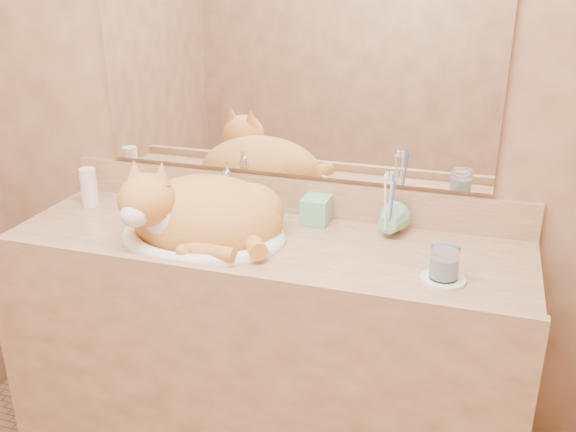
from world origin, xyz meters
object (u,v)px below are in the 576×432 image
(vanity_counter, at_px, (264,360))
(cat, at_px, (199,211))
(sink_basin, at_px, (202,214))
(toothbrush_cup, at_px, (387,227))
(soap_dispenser, at_px, (312,200))
(water_glass, at_px, (445,263))

(vanity_counter, relative_size, cat, 3.34)
(sink_basin, bearing_deg, toothbrush_cup, 6.08)
(soap_dispenser, height_order, water_glass, soap_dispenser)
(sink_basin, xyz_separation_m, toothbrush_cup, (0.54, 0.15, -0.03))
(toothbrush_cup, bearing_deg, vanity_counter, -159.99)
(toothbrush_cup, bearing_deg, sink_basin, -164.57)
(toothbrush_cup, height_order, water_glass, water_glass)
(sink_basin, bearing_deg, cat, 161.51)
(vanity_counter, distance_m, cat, 0.55)
(cat, distance_m, toothbrush_cup, 0.57)
(vanity_counter, distance_m, toothbrush_cup, 0.60)
(sink_basin, distance_m, soap_dispenser, 0.35)
(soap_dispenser, bearing_deg, sink_basin, -148.62)
(vanity_counter, height_order, sink_basin, sink_basin)
(vanity_counter, height_order, cat, cat)
(sink_basin, bearing_deg, soap_dispenser, 21.31)
(soap_dispenser, bearing_deg, toothbrush_cup, -5.55)
(vanity_counter, height_order, water_glass, water_glass)
(vanity_counter, bearing_deg, toothbrush_cup, 20.01)
(toothbrush_cup, distance_m, water_glass, 0.29)
(vanity_counter, bearing_deg, sink_basin, -173.87)
(cat, bearing_deg, toothbrush_cup, 9.82)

